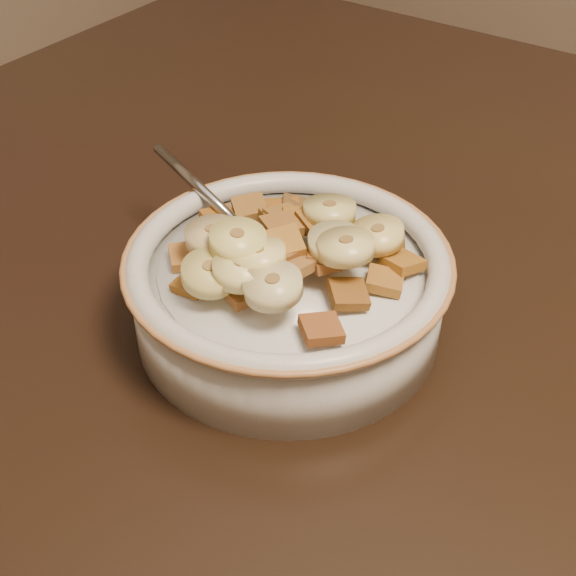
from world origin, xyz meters
The scene contains 44 objects.
cereal_bowl centered at (-0.24, -0.07, 0.77)m, with size 0.18×0.18×0.04m, color silver.
milk centered at (-0.24, -0.07, 0.79)m, with size 0.15×0.15×0.00m, color silver.
spoon centered at (-0.27, -0.06, 0.80)m, with size 0.03×0.04×0.01m, color #989898.
cereal_square_0 centered at (-0.29, -0.03, 0.80)m, with size 0.02×0.02×0.01m, color brown.
cereal_square_1 centered at (-0.23, -0.03, 0.81)m, with size 0.02×0.02×0.01m, color brown.
cereal_square_2 centered at (-0.27, -0.10, 0.80)m, with size 0.02×0.02×0.01m, color brown.
cereal_square_3 centered at (-0.23, -0.03, 0.81)m, with size 0.02×0.02×0.01m, color brown.
cereal_square_4 centered at (-0.24, -0.11, 0.80)m, with size 0.02×0.02×0.01m, color brown.
cereal_square_5 centered at (-0.24, -0.04, 0.81)m, with size 0.02×0.02×0.01m, color brown.
cereal_square_6 centered at (-0.24, -0.08, 0.82)m, with size 0.02×0.02×0.01m, color brown.
cereal_square_7 centered at (-0.26, -0.05, 0.81)m, with size 0.02×0.02×0.01m, color #90601A.
cereal_square_8 centered at (-0.25, -0.06, 0.81)m, with size 0.02×0.02×0.01m, color olive.
cereal_square_9 centered at (-0.22, -0.06, 0.81)m, with size 0.02×0.02×0.01m, color #9C6635.
cereal_square_10 centered at (-0.25, -0.04, 0.81)m, with size 0.02×0.02×0.01m, color #9D5C19.
cereal_square_11 centered at (-0.23, -0.04, 0.81)m, with size 0.02×0.02×0.01m, color brown.
cereal_square_12 centered at (-0.20, -0.08, 0.80)m, with size 0.02×0.02×0.01m, color brown.
cereal_square_13 centered at (-0.22, -0.06, 0.81)m, with size 0.02×0.02×0.01m, color brown.
cereal_square_14 centered at (-0.24, -0.08, 0.81)m, with size 0.02×0.02×0.01m, color brown.
cereal_square_15 centered at (-0.23, -0.08, 0.81)m, with size 0.02×0.02×0.01m, color brown.
cereal_square_16 centered at (-0.19, -0.03, 0.80)m, with size 0.02×0.02×0.01m, color #895F1A.
cereal_square_17 centered at (-0.29, -0.10, 0.80)m, with size 0.02×0.02×0.01m, color #9B682B.
cereal_square_18 centered at (-0.27, -0.03, 0.80)m, with size 0.02×0.02×0.01m, color brown.
cereal_square_19 centered at (-0.26, -0.05, 0.81)m, with size 0.02×0.02×0.01m, color brown.
cereal_square_20 centered at (-0.29, -0.04, 0.80)m, with size 0.02×0.02×0.01m, color brown.
cereal_square_21 centered at (-0.23, -0.04, 0.81)m, with size 0.02×0.02×0.01m, color brown.
cereal_square_22 centered at (-0.27, -0.11, 0.80)m, with size 0.02×0.02×0.01m, color #966319.
cereal_square_23 centered at (-0.30, -0.06, 0.80)m, with size 0.02×0.02×0.01m, color brown.
cereal_square_24 centered at (-0.27, -0.02, 0.80)m, with size 0.02×0.02×0.01m, color brown.
cereal_square_25 centered at (-0.21, -0.01, 0.80)m, with size 0.02×0.02×0.01m, color brown.
cereal_square_26 centered at (-0.19, -0.05, 0.80)m, with size 0.02×0.02×0.01m, color olive.
cereal_square_27 centered at (-0.24, -0.09, 0.81)m, with size 0.02×0.02×0.01m, color brown.
cereal_square_28 centered at (-0.24, -0.08, 0.82)m, with size 0.02×0.02×0.01m, color olive.
cereal_square_29 centered at (-0.22, -0.05, 0.81)m, with size 0.02×0.02×0.01m, color brown.
cereal_square_30 centered at (-0.19, -0.11, 0.80)m, with size 0.02×0.02×0.01m, color brown.
banana_slice_0 centered at (-0.22, -0.06, 0.82)m, with size 0.03×0.03×0.01m, color #FAF2A8.
banana_slice_1 centered at (-0.26, -0.12, 0.81)m, with size 0.03×0.03×0.01m, color #D3C366.
banana_slice_2 centered at (-0.22, -0.11, 0.82)m, with size 0.03×0.03×0.01m, color beige.
banana_slice_3 centered at (-0.21, -0.03, 0.81)m, with size 0.03×0.03×0.01m, color #E1D675.
banana_slice_4 centered at (-0.28, -0.09, 0.82)m, with size 0.03×0.03×0.01m, color tan.
banana_slice_5 centered at (-0.21, -0.06, 0.82)m, with size 0.03×0.03×0.01m, color #D5C387.
banana_slice_6 centered at (-0.24, -0.10, 0.82)m, with size 0.03×0.03×0.01m, color #F1DB93.
banana_slice_7 centered at (-0.24, -0.11, 0.82)m, with size 0.03×0.03×0.01m, color #F5E781.
banana_slice_8 centered at (-0.26, -0.10, 0.82)m, with size 0.03×0.03×0.01m, color #E6DA72.
banana_slice_9 centered at (-0.24, -0.03, 0.82)m, with size 0.03×0.03×0.01m, color #DBCA6C.
Camera 1 is at (-0.02, -0.36, 1.08)m, focal length 50.00 mm.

